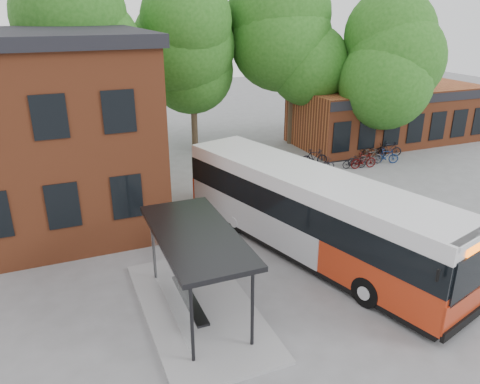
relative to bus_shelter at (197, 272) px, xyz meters
name	(u,v)px	position (x,y,z in m)	size (l,w,h in m)	color
ground	(302,269)	(4.50, 1.00, -1.45)	(100.00, 100.00, 0.00)	slate
shop_row	(387,114)	(19.50, 15.00, 0.55)	(14.00, 6.20, 4.00)	brown
bus_shelter	(197,272)	(0.00, 0.00, 0.00)	(3.60, 7.00, 2.90)	black
bike_rail	(352,162)	(13.78, 11.00, -1.26)	(5.20, 0.10, 0.38)	black
tree_0	(84,78)	(-1.50, 17.00, 4.05)	(7.92, 7.92, 11.00)	#205617
tree_1	(193,75)	(5.50, 18.00, 3.75)	(7.92, 7.92, 10.40)	#205617
tree_2	(293,67)	(12.50, 17.00, 4.05)	(7.92, 7.92, 11.00)	#205617
tree_3	(387,83)	(17.50, 13.00, 3.19)	(7.04, 7.04, 9.28)	#205617
city_bus	(311,215)	(5.41, 2.09, 0.23)	(2.82, 13.22, 3.36)	#AB2D12
bicycle_0	(322,165)	(11.33, 10.64, -1.03)	(0.55, 1.59, 0.84)	black
bicycle_1	(314,157)	(11.46, 11.85, -0.92)	(0.49, 1.75, 1.05)	black
bicycle_2	(354,162)	(13.47, 10.35, -1.05)	(0.53, 1.52, 0.80)	black
bicycle_3	(364,160)	(13.98, 10.13, -0.93)	(0.49, 1.72, 1.03)	#400A0A
bicycle_4	(357,158)	(14.10, 10.93, -1.04)	(0.54, 1.56, 0.82)	black
bicycle_5	(370,157)	(14.74, 10.50, -0.92)	(0.50, 1.78, 1.07)	#413C37
bicycle_6	(374,151)	(15.98, 11.69, -0.98)	(0.63, 1.79, 0.94)	black
bicycle_7	(386,156)	(15.92, 10.41, -0.96)	(0.46, 1.62, 0.98)	navy
bicycle_extra_0	(389,149)	(17.13, 11.59, -0.95)	(0.47, 1.67, 1.00)	black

